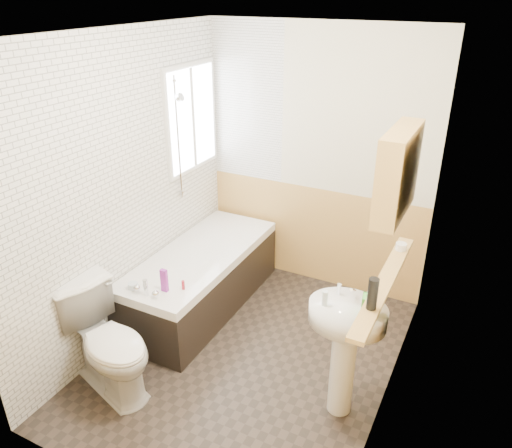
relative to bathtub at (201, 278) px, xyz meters
The scene contains 26 objects.
floor 0.91m from the bathtub, 32.44° to the right, with size 2.80×2.80×0.00m, color black.
ceiling 2.37m from the bathtub, 32.44° to the right, with size 2.80×2.80×0.00m, color white.
wall_back 1.53m from the bathtub, 52.34° to the left, with size 2.20×0.02×2.50m, color beige.
wall_front 2.23m from the bathtub, 68.72° to the right, with size 2.20×0.02×2.50m, color beige.
wall_left 1.13m from the bathtub, 129.32° to the right, with size 0.02×2.80×2.50m, color beige.
wall_right 2.12m from the bathtub, 14.15° to the right, with size 0.02×2.80×2.50m, color beige.
wainscot_right 1.89m from the bathtub, 14.32° to the right, with size 0.01×2.80×1.00m, color #DCAB5A.
wainscot_front 2.00m from the bathtub, 68.49° to the right, with size 2.20×0.01×1.00m, color #DCAB5A.
wainscot_back 1.20m from the bathtub, 51.69° to the left, with size 2.20×0.01×1.00m, color #DCAB5A.
tile_cladding_left 1.12m from the bathtub, 127.65° to the right, with size 0.01×2.80×2.50m, color white.
tile_return_back 1.72m from the bathtub, 89.69° to the left, with size 0.75×0.01×1.50m, color white.
window 1.48m from the bathtub, 124.40° to the left, with size 0.03×0.79×0.99m.
bathtub is the anchor object (origin of this frame).
shower_riser 1.38m from the bathtub, 143.83° to the left, with size 0.10×0.07×1.10m.
toilet 1.21m from the bathtub, 91.43° to the right, with size 0.46×0.82×0.80m, color white.
sink 1.73m from the bathtub, 22.47° to the right, with size 0.52×0.42×1.00m.
pine_shelf 2.04m from the bathtub, 18.87° to the right, with size 0.10×1.27×0.03m, color #DCAB5A.
medicine_cabinet 2.34m from the bathtub, 16.05° to the right, with size 0.15×0.58×0.52m.
foam_can 2.20m from the bathtub, 27.69° to the right, with size 0.06×0.06×0.19m, color black.
green_bottle 2.20m from the bathtub, 27.83° to the right, with size 0.04×0.04×0.19m, color orange.
black_jar 1.97m from the bathtub, ahead, with size 0.07×0.07×0.05m, color silver.
soap_bottle 1.95m from the bathtub, 21.84° to the right, with size 0.09×0.20×0.09m, color #59C647.
clear_bottle 1.72m from the bathtub, 26.45° to the right, with size 0.04×0.04×0.10m, color silver.
blue_gel 0.76m from the bathtub, 81.92° to the right, with size 0.05×0.03×0.19m, color purple.
cream_jar 0.81m from the bathtub, 101.73° to the right, with size 0.08×0.08×0.05m, color silver.
orange_bottle 0.68m from the bathtub, 69.79° to the right, with size 0.03×0.03×0.08m, color maroon.
Camera 1 is at (1.51, -2.83, 2.77)m, focal length 35.00 mm.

